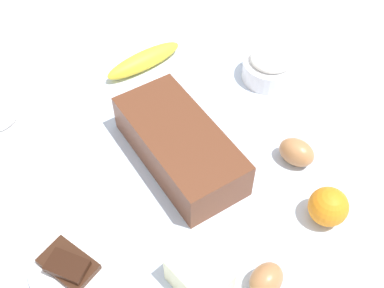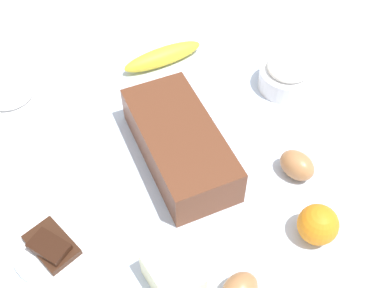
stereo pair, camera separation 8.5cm
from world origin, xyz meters
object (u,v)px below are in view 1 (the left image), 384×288
banana (144,60)px  orange_fruit (328,207)px  flour_bowl (270,66)px  egg_near_butter (266,280)px  egg_beside_bowl (297,152)px  butter_block (199,277)px  chocolate_plate (69,266)px  loaf_pan (179,145)px

banana → orange_fruit: (0.52, 0.02, 0.01)m
banana → flour_bowl: bearing=45.2°
egg_near_butter → orange_fruit: bearing=98.9°
flour_bowl → orange_fruit: 0.36m
egg_near_butter → egg_beside_bowl: 0.26m
flour_bowl → butter_block: size_ratio=1.34×
orange_fruit → chocolate_plate: size_ratio=0.52×
orange_fruit → banana: bearing=-177.4°
flour_bowl → egg_beside_bowl: flour_bowl is taller
egg_beside_bowl → chocolate_plate: size_ratio=0.53×
banana → chocolate_plate: bearing=-48.2°
orange_fruit → butter_block: size_ratio=0.76×
flour_bowl → banana: 0.28m
banana → egg_near_butter: (0.54, -0.14, 0.00)m
banana → egg_near_butter: egg_near_butter is taller
loaf_pan → orange_fruit: loaf_pan is taller
banana → egg_beside_bowl: 0.41m
egg_near_butter → chocolate_plate: size_ratio=0.46×
banana → butter_block: 0.53m
egg_near_butter → chocolate_plate: egg_near_butter is taller
orange_fruit → chocolate_plate: (-0.19, -0.39, -0.02)m
banana → egg_beside_bowl: bearing=10.5°
chocolate_plate → loaf_pan: bearing=104.5°
egg_near_butter → egg_beside_bowl: size_ratio=0.87×
chocolate_plate → orange_fruit: bearing=64.7°
banana → egg_beside_bowl: egg_beside_bowl is taller
chocolate_plate → butter_block: bearing=44.5°
butter_block → egg_near_butter: butter_block is taller
orange_fruit → egg_near_butter: size_ratio=1.13×
orange_fruit → egg_beside_bowl: size_ratio=0.99×
banana → egg_beside_bowl: (0.40, 0.07, 0.01)m
loaf_pan → butter_block: loaf_pan is taller
loaf_pan → chocolate_plate: bearing=-70.2°
butter_block → egg_near_butter: bearing=51.5°
loaf_pan → flour_bowl: loaf_pan is taller
loaf_pan → banana: (-0.26, 0.10, -0.02)m
loaf_pan → banana: size_ratio=1.53×
egg_near_butter → chocolate_plate: bearing=-133.2°
butter_block → egg_beside_bowl: (-0.08, 0.30, -0.00)m
loaf_pan → flour_bowl: bearing=107.2°
flour_bowl → egg_near_butter: flour_bowl is taller
flour_bowl → egg_beside_bowl: size_ratio=1.75×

